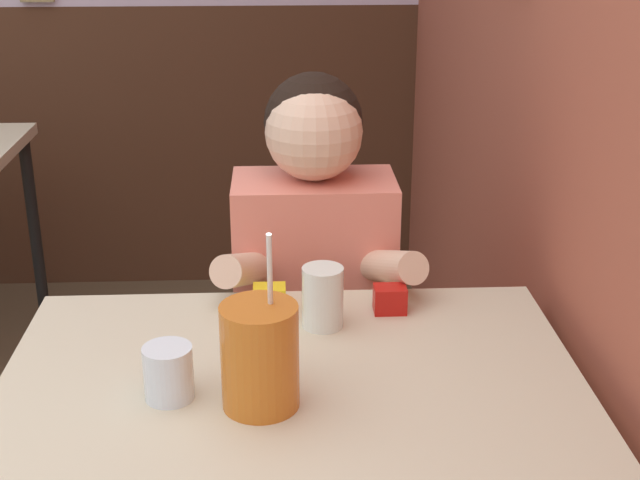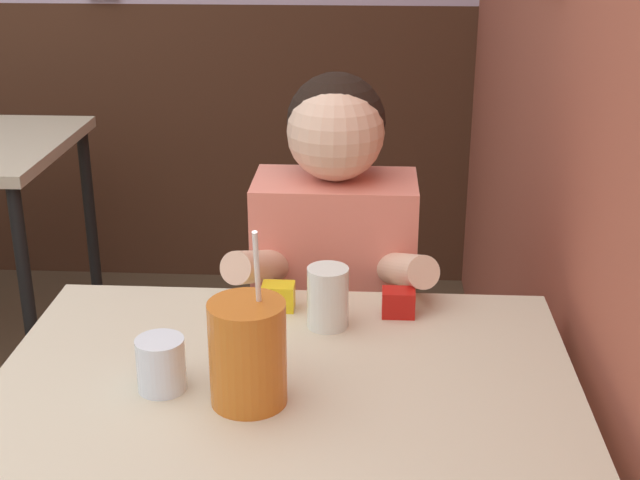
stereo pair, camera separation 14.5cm
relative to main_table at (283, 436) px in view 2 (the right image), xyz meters
name	(u,v)px [view 2 (the right image)]	position (x,y,z in m)	size (l,w,h in m)	color
main_table	(283,436)	(0.00, 0.00, 0.00)	(0.94, 0.78, 0.77)	beige
person_seated	(334,323)	(0.06, 0.56, -0.08)	(0.42, 0.40, 1.15)	#EA7F6B
cocktail_pitcher	(248,353)	(-0.05, -0.02, 0.16)	(0.12, 0.12, 0.28)	#C6661E
glass_near_pitcher	(161,364)	(-0.19, 0.01, 0.12)	(0.08, 0.08, 0.09)	silver
glass_center	(328,297)	(0.06, 0.24, 0.13)	(0.07, 0.07, 0.11)	silver
condiment_ketchup	(398,303)	(0.19, 0.29, 0.10)	(0.06, 0.04, 0.05)	#B7140F
condiment_mustard	(278,297)	(-0.04, 0.30, 0.10)	(0.06, 0.04, 0.05)	yellow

